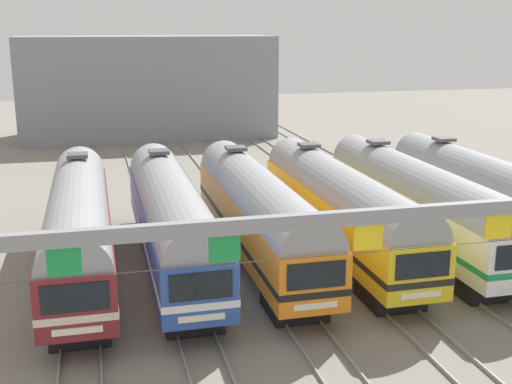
{
  "coord_description": "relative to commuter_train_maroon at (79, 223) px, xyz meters",
  "views": [
    {
      "loc": [
        -9.8,
        -30.62,
        11.68
      ],
      "look_at": [
        -1.55,
        2.8,
        2.92
      ],
      "focal_mm": 46.2,
      "sensor_mm": 36.0,
      "label": 1
    }
  ],
  "objects": [
    {
      "name": "commuter_train_white",
      "position": [
        17.27,
        0.0,
        0.0
      ],
      "size": [
        2.88,
        18.06,
        5.05
      ],
      "color": "white",
      "rests_on": "ground"
    },
    {
      "name": "commuter_train_blue",
      "position": [
        4.32,
        0.0,
        0.0
      ],
      "size": [
        2.88,
        18.06,
        5.05
      ],
      "color": "#284C9E",
      "rests_on": "ground"
    },
    {
      "name": "commuter_train_maroon",
      "position": [
        0.0,
        0.0,
        0.0
      ],
      "size": [
        2.88,
        18.06,
        5.05
      ],
      "color": "maroon",
      "rests_on": "ground"
    },
    {
      "name": "catenary_gantry",
      "position": [
        10.8,
        -13.5,
        2.69
      ],
      "size": [
        26.83,
        0.44,
        6.97
      ],
      "color": "gray",
      "rests_on": "ground"
    },
    {
      "name": "commuter_train_yellow",
      "position": [
        12.95,
        0.0,
        0.0
      ],
      "size": [
        2.88,
        18.06,
        5.05
      ],
      "color": "gold",
      "rests_on": "ground"
    },
    {
      "name": "ground_plane",
      "position": [
        10.8,
        0.0,
        -2.69
      ],
      "size": [
        160.0,
        160.0,
        0.0
      ],
      "primitive_type": "plane",
      "color": "gray"
    },
    {
      "name": "track_bed",
      "position": [
        10.8,
        17.0,
        -2.61
      ],
      "size": [
        23.1,
        70.0,
        0.15
      ],
      "color": "gray",
      "rests_on": "ground"
    },
    {
      "name": "commuter_train_green",
      "position": [
        21.59,
        0.0,
        0.0
      ],
      "size": [
        2.88,
        18.06,
        5.05
      ],
      "color": "#236B42",
      "rests_on": "ground"
    },
    {
      "name": "commuter_train_orange",
      "position": [
        8.64,
        0.0,
        0.0
      ],
      "size": [
        2.88,
        18.06,
        5.05
      ],
      "color": "orange",
      "rests_on": "ground"
    },
    {
      "name": "maintenance_building",
      "position": [
        6.78,
        40.97,
        2.59
      ],
      "size": [
        26.16,
        10.0,
        10.56
      ],
      "primitive_type": "cube",
      "color": "gray",
      "rests_on": "ground"
    }
  ]
}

